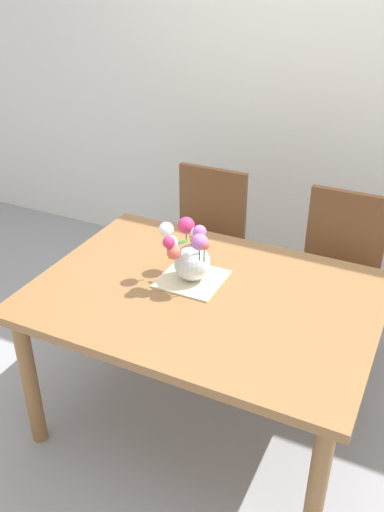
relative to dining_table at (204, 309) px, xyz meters
The scene contains 7 objects.
ground_plane 0.65m from the dining_table, ahead, with size 12.00×12.00×0.00m, color #939399.
back_wall 1.77m from the dining_table, 90.00° to the left, with size 7.00×0.10×2.80m, color silver.
dining_table is the anchor object (origin of this frame).
chair_left 0.96m from the dining_table, 114.68° to the left, with size 0.42×0.42×0.90m.
chair_right 0.96m from the dining_table, 65.32° to the left, with size 0.42×0.42×0.90m.
placemat 0.15m from the dining_table, 144.62° to the left, with size 0.27×0.27×0.01m, color beige.
flower_vase 0.25m from the dining_table, 149.76° to the left, with size 0.25×0.25×0.28m.
Camera 1 is at (0.80, -1.77, 2.02)m, focal length 38.56 mm.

